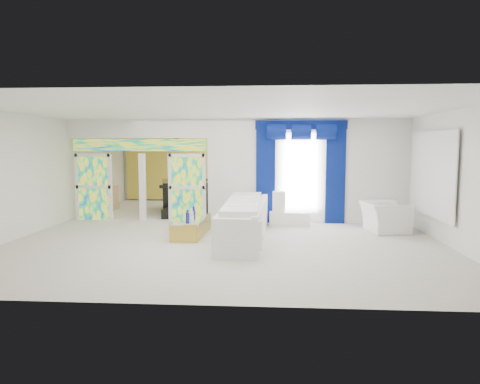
# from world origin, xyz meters

# --- Properties ---
(floor) EXTENTS (12.00, 12.00, 0.00)m
(floor) POSITION_xyz_m (0.00, 0.00, 0.00)
(floor) COLOR #B7AF9E
(floor) RESTS_ON ground
(dividing_wall) EXTENTS (5.70, 0.18, 3.00)m
(dividing_wall) POSITION_xyz_m (2.15, 1.00, 1.50)
(dividing_wall) COLOR white
(dividing_wall) RESTS_ON ground
(dividing_header) EXTENTS (4.30, 0.18, 0.55)m
(dividing_header) POSITION_xyz_m (-2.85, 1.00, 2.73)
(dividing_header) COLOR white
(dividing_header) RESTS_ON dividing_wall
(stained_panel_left) EXTENTS (0.95, 0.04, 2.00)m
(stained_panel_left) POSITION_xyz_m (-4.28, 1.00, 1.00)
(stained_panel_left) COLOR #994C3F
(stained_panel_left) RESTS_ON ground
(stained_panel_right) EXTENTS (0.95, 0.04, 2.00)m
(stained_panel_right) POSITION_xyz_m (-1.42, 1.00, 1.00)
(stained_panel_right) COLOR #994C3F
(stained_panel_right) RESTS_ON ground
(stained_transom) EXTENTS (4.00, 0.05, 0.35)m
(stained_transom) POSITION_xyz_m (-2.85, 1.00, 2.25)
(stained_transom) COLOR #994C3F
(stained_transom) RESTS_ON dividing_header
(window_pane) EXTENTS (1.00, 0.02, 2.30)m
(window_pane) POSITION_xyz_m (1.90, 0.90, 1.45)
(window_pane) COLOR white
(window_pane) RESTS_ON dividing_wall
(blue_drape_left) EXTENTS (0.55, 0.10, 2.80)m
(blue_drape_left) POSITION_xyz_m (0.90, 0.87, 1.40)
(blue_drape_left) COLOR #03164A
(blue_drape_left) RESTS_ON ground
(blue_drape_right) EXTENTS (0.55, 0.10, 2.80)m
(blue_drape_right) POSITION_xyz_m (2.90, 0.87, 1.40)
(blue_drape_right) COLOR #03164A
(blue_drape_right) RESTS_ON ground
(blue_pelmet) EXTENTS (2.60, 0.12, 0.25)m
(blue_pelmet) POSITION_xyz_m (1.90, 0.87, 2.82)
(blue_pelmet) COLOR #03164A
(blue_pelmet) RESTS_ON dividing_wall
(wall_mirror) EXTENTS (0.04, 2.70, 1.90)m
(wall_mirror) POSITION_xyz_m (4.94, -1.00, 1.55)
(wall_mirror) COLOR white
(wall_mirror) RESTS_ON ground
(gold_curtains) EXTENTS (9.70, 0.12, 2.90)m
(gold_curtains) POSITION_xyz_m (0.00, 5.90, 1.50)
(gold_curtains) COLOR gold
(gold_curtains) RESTS_ON ground
(white_sofa) EXTENTS (1.06, 4.27, 0.81)m
(white_sofa) POSITION_xyz_m (0.43, -1.40, 0.40)
(white_sofa) COLOR white
(white_sofa) RESTS_ON ground
(coffee_table) EXTENTS (0.71, 1.95, 0.43)m
(coffee_table) POSITION_xyz_m (-0.92, -1.10, 0.21)
(coffee_table) COLOR gold
(coffee_table) RESTS_ON ground
(console_table) EXTENTS (1.13, 0.38, 0.37)m
(console_table) POSITION_xyz_m (1.58, 0.42, 0.19)
(console_table) COLOR white
(console_table) RESTS_ON ground
(table_lamp) EXTENTS (0.36, 0.36, 0.58)m
(table_lamp) POSITION_xyz_m (1.28, 0.42, 0.66)
(table_lamp) COLOR silver
(table_lamp) RESTS_ON console_table
(armchair) EXTENTS (1.18, 1.31, 0.77)m
(armchair) POSITION_xyz_m (4.01, -0.35, 0.38)
(armchair) COLOR white
(armchair) RESTS_ON ground
(grand_piano) EXTENTS (2.04, 2.39, 1.04)m
(grand_piano) POSITION_xyz_m (-1.86, 3.05, 0.52)
(grand_piano) COLOR black
(grand_piano) RESTS_ON ground
(piano_bench) EXTENTS (0.99, 0.58, 0.31)m
(piano_bench) POSITION_xyz_m (-1.86, 1.45, 0.15)
(piano_bench) COLOR black
(piano_bench) RESTS_ON ground
(tv_console) EXTENTS (0.65, 0.61, 0.83)m
(tv_console) POSITION_xyz_m (-4.67, 3.17, 0.41)
(tv_console) COLOR tan
(tv_console) RESTS_ON ground
(chandelier) EXTENTS (0.60, 0.60, 0.60)m
(chandelier) POSITION_xyz_m (-2.30, 3.40, 2.65)
(chandelier) COLOR gold
(chandelier) RESTS_ON ceiling
(decanters) EXTENTS (0.22, 1.21, 0.23)m
(decanters) POSITION_xyz_m (-0.93, -1.19, 0.51)
(decanters) COLOR navy
(decanters) RESTS_ON coffee_table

